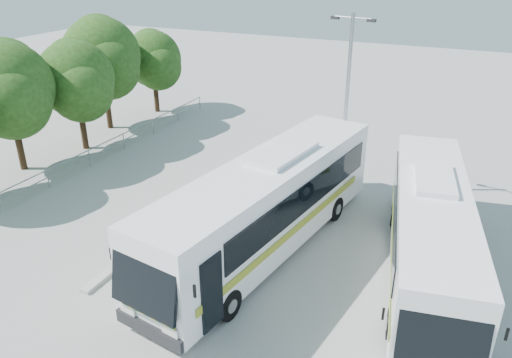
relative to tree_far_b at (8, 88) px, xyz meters
The scene contains 10 objects.
ground 13.85m from the tree_far_b, ahead, with size 100.00×100.00×0.00m, color #989893.
kerb_divider 11.65m from the tree_far_b, ahead, with size 0.40×16.00×0.15m, color #B2B2AD.
railing 5.62m from the tree_far_b, 42.90° to the left, with size 0.06×22.00×1.00m.
tree_far_b is the anchor object (origin of this frame).
tree_far_c 4.01m from the tree_far_b, 77.09° to the left, with size 4.97×4.69×6.49m.
tree_far_d 7.61m from the tree_far_b, 92.23° to the left, with size 5.62×5.30×7.33m.
tree_far_e 12.13m from the tree_far_b, 88.17° to the left, with size 4.54×4.28×5.92m.
coach_main 15.68m from the tree_far_b, ahead, with size 4.72×13.62×3.71m.
coach_adjacent 21.58m from the tree_far_b, ahead, with size 4.47×12.30×3.35m.
lamppost 17.22m from the tree_far_b, 15.79° to the left, with size 2.09×0.56×8.57m.
Camera 1 is at (9.22, -16.39, 11.05)m, focal length 35.00 mm.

